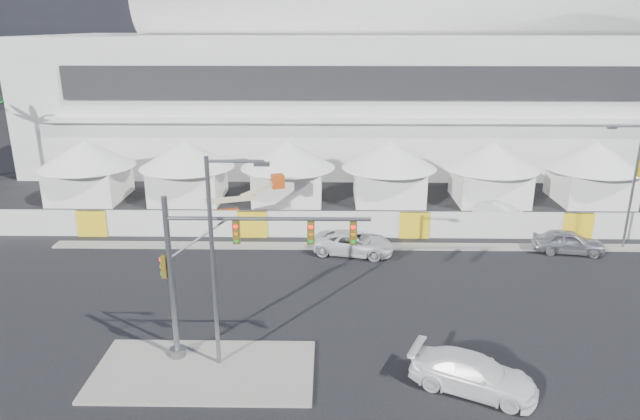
{
  "coord_description": "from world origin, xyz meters",
  "views": [
    {
      "loc": [
        -0.34,
        -25.38,
        15.17
      ],
      "look_at": [
        -0.91,
        10.0,
        3.59
      ],
      "focal_mm": 32.0,
      "sensor_mm": 36.0,
      "label": 1
    }
  ],
  "objects_px": {
    "streetlight_curb": "(632,178)",
    "traffic_mast": "(212,273)",
    "lot_car_a": "(498,210)",
    "boom_lift": "(225,214)",
    "pickup_curb": "(354,243)",
    "pickup_near": "(473,374)",
    "sedan_silver": "(568,242)",
    "streetlight_median": "(218,250)"
  },
  "relations": [
    {
      "from": "lot_car_a",
      "to": "boom_lift",
      "type": "xyz_separation_m",
      "value": [
        -22.04,
        -2.58,
        0.39
      ]
    },
    {
      "from": "pickup_curb",
      "to": "lot_car_a",
      "type": "relative_size",
      "value": 1.44
    },
    {
      "from": "lot_car_a",
      "to": "pickup_curb",
      "type": "bearing_deg",
      "value": 154.67
    },
    {
      "from": "streetlight_curb",
      "to": "boom_lift",
      "type": "relative_size",
      "value": 1.15
    },
    {
      "from": "pickup_curb",
      "to": "streetlight_curb",
      "type": "relative_size",
      "value": 0.62
    },
    {
      "from": "traffic_mast",
      "to": "lot_car_a",
      "type": "bearing_deg",
      "value": 47.7
    },
    {
      "from": "streetlight_curb",
      "to": "traffic_mast",
      "type": "bearing_deg",
      "value": -150.97
    },
    {
      "from": "traffic_mast",
      "to": "streetlight_curb",
      "type": "bearing_deg",
      "value": 29.03
    },
    {
      "from": "pickup_curb",
      "to": "boom_lift",
      "type": "height_order",
      "value": "boom_lift"
    },
    {
      "from": "traffic_mast",
      "to": "streetlight_median",
      "type": "xyz_separation_m",
      "value": [
        0.46,
        -0.53,
        1.33
      ]
    },
    {
      "from": "lot_car_a",
      "to": "streetlight_curb",
      "type": "xyz_separation_m",
      "value": [
        6.73,
        -6.71,
        4.53
      ]
    },
    {
      "from": "pickup_curb",
      "to": "boom_lift",
      "type": "bearing_deg",
      "value": 73.44
    },
    {
      "from": "pickup_near",
      "to": "boom_lift",
      "type": "relative_size",
      "value": 0.7
    },
    {
      "from": "lot_car_a",
      "to": "streetlight_median",
      "type": "relative_size",
      "value": 0.39
    },
    {
      "from": "lot_car_a",
      "to": "pickup_near",
      "type": "bearing_deg",
      "value": -166.47
    },
    {
      "from": "pickup_near",
      "to": "lot_car_a",
      "type": "height_order",
      "value": "pickup_near"
    },
    {
      "from": "lot_car_a",
      "to": "streetlight_curb",
      "type": "height_order",
      "value": "streetlight_curb"
    },
    {
      "from": "boom_lift",
      "to": "pickup_near",
      "type": "bearing_deg",
      "value": -74.37
    },
    {
      "from": "streetlight_curb",
      "to": "boom_lift",
      "type": "distance_m",
      "value": 29.36
    },
    {
      "from": "pickup_near",
      "to": "pickup_curb",
      "type": "bearing_deg",
      "value": 41.29
    },
    {
      "from": "traffic_mast",
      "to": "boom_lift",
      "type": "relative_size",
      "value": 1.21
    },
    {
      "from": "sedan_silver",
      "to": "pickup_near",
      "type": "relative_size",
      "value": 0.87
    },
    {
      "from": "sedan_silver",
      "to": "pickup_near",
      "type": "bearing_deg",
      "value": 156.23
    },
    {
      "from": "streetlight_curb",
      "to": "streetlight_median",
      "type": "bearing_deg",
      "value": -149.63
    },
    {
      "from": "pickup_curb",
      "to": "pickup_near",
      "type": "distance_m",
      "value": 16.05
    },
    {
      "from": "pickup_near",
      "to": "streetlight_median",
      "type": "bearing_deg",
      "value": 106.26
    },
    {
      "from": "traffic_mast",
      "to": "streetlight_median",
      "type": "distance_m",
      "value": 1.5
    },
    {
      "from": "boom_lift",
      "to": "traffic_mast",
      "type": "bearing_deg",
      "value": -100.44
    },
    {
      "from": "sedan_silver",
      "to": "streetlight_median",
      "type": "distance_m",
      "value": 26.18
    },
    {
      "from": "sedan_silver",
      "to": "lot_car_a",
      "type": "distance_m",
      "value": 7.97
    },
    {
      "from": "pickup_curb",
      "to": "boom_lift",
      "type": "relative_size",
      "value": 0.72
    },
    {
      "from": "lot_car_a",
      "to": "traffic_mast",
      "type": "bearing_deg",
      "value": 169.37
    },
    {
      "from": "pickup_curb",
      "to": "pickup_near",
      "type": "xyz_separation_m",
      "value": [
        4.54,
        -15.39,
        0.02
      ]
    },
    {
      "from": "pickup_curb",
      "to": "streetlight_median",
      "type": "relative_size",
      "value": 0.57
    },
    {
      "from": "pickup_near",
      "to": "traffic_mast",
      "type": "height_order",
      "value": "traffic_mast"
    },
    {
      "from": "sedan_silver",
      "to": "lot_car_a",
      "type": "bearing_deg",
      "value": 29.49
    },
    {
      "from": "traffic_mast",
      "to": "streetlight_curb",
      "type": "relative_size",
      "value": 1.05
    },
    {
      "from": "sedan_silver",
      "to": "traffic_mast",
      "type": "distance_m",
      "value": 26.06
    },
    {
      "from": "boom_lift",
      "to": "streetlight_curb",
      "type": "bearing_deg",
      "value": -27.34
    },
    {
      "from": "lot_car_a",
      "to": "boom_lift",
      "type": "relative_size",
      "value": 0.5
    },
    {
      "from": "traffic_mast",
      "to": "boom_lift",
      "type": "height_order",
      "value": "traffic_mast"
    },
    {
      "from": "pickup_curb",
      "to": "streetlight_median",
      "type": "distance_m",
      "value": 16.01
    }
  ]
}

